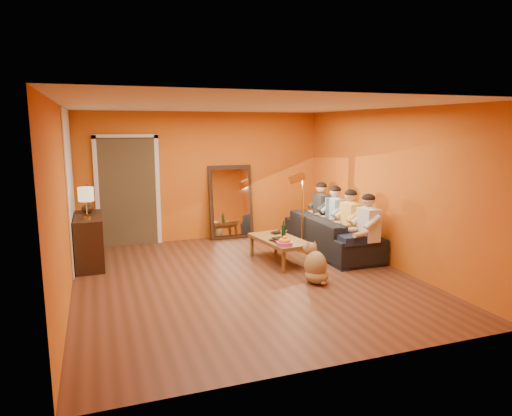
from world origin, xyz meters
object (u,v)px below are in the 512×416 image
object	(u,v)px
sideboard	(89,241)
person_mid_right	(335,218)
dog	(315,262)
tumbler	(283,233)
mirror_frame	(231,202)
person_far_left	(368,230)
table_lamp	(86,203)
person_mid_left	(351,224)
sofa	(331,234)
person_far_right	(322,213)
wine_bottle	(284,230)
floor_lamp	(302,213)
vase	(87,207)
laptop	(281,232)
coffee_table	(280,250)

from	to	relation	value
sideboard	person_mid_right	world-z (taller)	person_mid_right
dog	tumbler	xyz separation A→B (m)	(0.01, 1.24, 0.16)
mirror_frame	person_mid_right	bearing A→B (deg)	-44.95
person_far_left	table_lamp	bearing A→B (deg)	163.47
person_mid_left	dog	bearing A→B (deg)	-140.17
sofa	person_mid_left	distance (m)	0.54
mirror_frame	person_far_right	bearing A→B (deg)	-33.02
sofa	person_mid_right	world-z (taller)	person_mid_right
tumbler	dog	bearing A→B (deg)	-90.25
person_far_left	wine_bottle	world-z (taller)	person_far_left
floor_lamp	person_far_right	distance (m)	0.79
person_mid_left	vase	xyz separation A→B (m)	(-4.37, 1.30, 0.34)
mirror_frame	table_lamp	world-z (taller)	mirror_frame
table_lamp	vase	world-z (taller)	table_lamp
floor_lamp	laptop	distance (m)	0.59
floor_lamp	person_mid_right	bearing A→B (deg)	8.99
mirror_frame	vase	distance (m)	2.92
table_lamp	person_mid_left	size ratio (longest dim) A/B	0.42
table_lamp	person_far_right	size ratio (longest dim) A/B	0.42
floor_lamp	wine_bottle	world-z (taller)	floor_lamp
sideboard	sofa	world-z (taller)	sideboard
sofa	laptop	bearing A→B (deg)	88.10
sideboard	floor_lamp	world-z (taller)	floor_lamp
laptop	person_mid_right	bearing A→B (deg)	-21.02
table_lamp	person_mid_left	world-z (taller)	table_lamp
table_lamp	floor_lamp	xyz separation A→B (m)	(3.73, -0.10, -0.39)
sideboard	person_mid_left	distance (m)	4.50
dog	person_mid_left	xyz separation A→B (m)	(1.19, 0.99, 0.30)
coffee_table	sideboard	bearing A→B (deg)	155.17
dog	person_far_left	xyz separation A→B (m)	(1.19, 0.44, 0.30)
floor_lamp	wine_bottle	size ratio (longest dim) A/B	4.65
person_far_left	wine_bottle	size ratio (longest dim) A/B	3.94
table_lamp	person_mid_left	xyz separation A→B (m)	(4.37, -0.75, -0.49)
dog	laptop	xyz separation A→B (m)	(0.07, 1.47, 0.13)
person_far_left	person_mid_right	world-z (taller)	same
vase	person_mid_right	bearing A→B (deg)	-9.70
floor_lamp	person_far_right	xyz separation A→B (m)	(0.64, 0.45, -0.11)
sideboard	person_far_right	bearing A→B (deg)	0.69
coffee_table	sofa	bearing A→B (deg)	6.89
dog	mirror_frame	bearing A→B (deg)	119.95
table_lamp	wine_bottle	bearing A→B (deg)	-12.03
mirror_frame	person_far_left	size ratio (longest dim) A/B	1.25
table_lamp	person_far_left	bearing A→B (deg)	-16.53
floor_lamp	vase	world-z (taller)	floor_lamp
sofa	person_far_right	xyz separation A→B (m)	(0.13, 0.65, 0.27)
mirror_frame	sofa	xyz separation A→B (m)	(1.45, -1.68, -0.42)
person_mid_right	floor_lamp	bearing A→B (deg)	171.46
mirror_frame	person_far_right	world-z (taller)	mirror_frame
mirror_frame	dog	size ratio (longest dim) A/B	2.47
person_far_right	mirror_frame	bearing A→B (deg)	146.98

